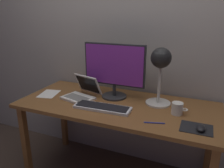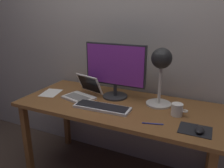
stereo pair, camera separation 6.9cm
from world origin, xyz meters
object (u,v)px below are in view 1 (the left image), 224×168
Objects in this scene: keyboard_main at (102,107)px; mouse at (201,128)px; laptop at (83,91)px; pen at (154,123)px; desk_lamp at (161,65)px; coffee_mug at (177,108)px; monitor at (114,68)px.

keyboard_main is 4.63× the size of mouse.
pen is at bearing -18.97° from laptop.
laptop is 0.70m from desk_lamp.
pen is (-0.12, -0.20, -0.04)m from coffee_mug.
mouse is (0.72, -0.33, -0.24)m from monitor.
desk_lamp reaches higher than pen.
monitor is at bearing 141.27° from pen.
keyboard_main is at bearing 175.00° from mouse.
coffee_mug is (-0.17, 0.19, 0.02)m from mouse.
desk_lamp is 0.35m from coffee_mug.
pen is at bearing -38.73° from monitor.
keyboard_main is (0.01, -0.27, -0.25)m from monitor.
mouse is 0.25m from coffee_mug.
mouse is (0.33, -0.32, -0.30)m from desk_lamp.
keyboard_main is 3.18× the size of pen.
monitor is 3.80× the size of pen.
mouse is at bearing -12.59° from laptop.
coffee_mug reaches higher than keyboard_main.
mouse is at bearing -5.00° from keyboard_main.
monitor is 0.61m from coffee_mug.
coffee_mug is (0.80, -0.03, -0.01)m from laptop.
desk_lamp is (0.38, -0.00, 0.07)m from monitor.
coffee_mug is (0.54, 0.13, 0.03)m from keyboard_main.
laptop is at bearing 167.41° from mouse.
pen is at bearing -120.71° from coffee_mug.
monitor is 4.55× the size of coffee_mug.
laptop is (-0.25, -0.11, -0.20)m from monitor.
keyboard_main is 1.39× the size of laptop.
coffee_mug is at bearing -2.05° from laptop.
monitor reaches higher than mouse.
coffee_mug is at bearing -14.24° from monitor.
mouse is 0.69× the size of pen.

